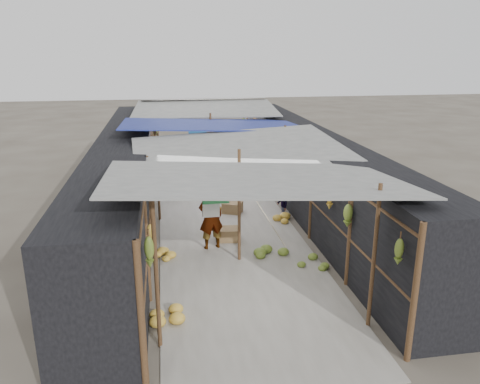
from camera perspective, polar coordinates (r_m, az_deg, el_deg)
ground at (r=8.31m, az=3.40°, el=-17.04°), size 80.00×80.00×0.00m
aisle_slab at (r=14.08m, az=-2.40°, el=-2.23°), size 3.60×16.00×0.02m
stall_left at (r=13.70m, az=-13.74°, el=1.73°), size 1.40×15.00×2.30m
stall_right at (r=14.31m, az=8.35°, el=2.69°), size 1.40×15.00×2.30m
crate_near at (r=11.86m, az=-1.47°, el=-5.20°), size 0.60×0.50×0.33m
crate_mid at (r=13.81m, az=-0.93°, el=-1.93°), size 0.68×0.63×0.33m
crate_back at (r=19.10m, az=-4.39°, el=3.28°), size 0.49×0.45×0.25m
black_basin at (r=18.51m, az=-1.01°, el=2.79°), size 0.65×0.65×0.20m
vendor_elderly at (r=11.19m, az=-3.58°, el=-3.04°), size 0.67×0.52×1.63m
shopper_blue at (r=16.24m, az=-3.88°, el=3.31°), size 0.95×0.84×1.62m
vendor_seated at (r=13.52m, az=5.17°, el=-1.25°), size 0.41×0.60×0.86m
market_canopy at (r=13.82m, az=-2.58°, el=7.66°), size 5.62×15.20×2.77m
hanging_bananas at (r=13.49m, az=-2.18°, el=4.32°), size 3.95×14.09×0.75m
floor_bananas at (r=13.54m, az=0.13°, el=-2.39°), size 3.91×10.50×0.35m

